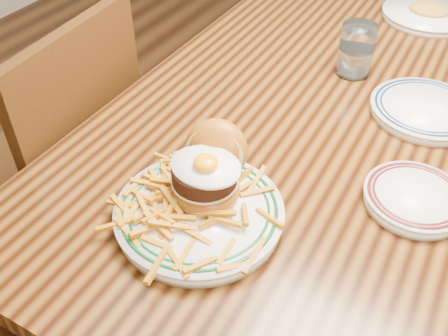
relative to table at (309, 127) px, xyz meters
The scene contains 8 objects.
floor 0.66m from the table, ahead, with size 6.00×6.00×0.00m, color black.
table is the anchor object (origin of this frame).
chair_left 0.69m from the table, 152.40° to the right, with size 0.48×0.48×0.95m.
main_plate 0.48m from the table, 94.57° to the right, with size 0.31×0.33×0.15m.
side_plate 0.40m from the table, 39.54° to the right, with size 0.19×0.19×0.03m.
rear_plate 0.28m from the table, 13.57° to the left, with size 0.25×0.25×0.03m.
water_glass 0.22m from the table, 74.30° to the left, with size 0.09×0.09×0.13m.
far_plate 0.62m from the table, 76.02° to the left, with size 0.28×0.28×0.05m.
Camera 1 is at (0.31, -1.01, 1.43)m, focal length 40.00 mm.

